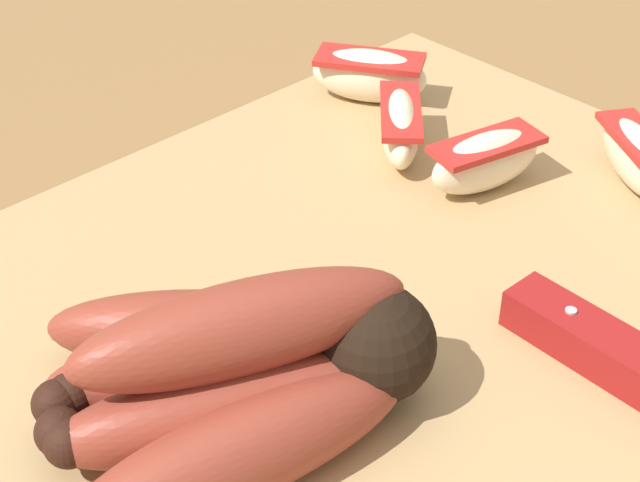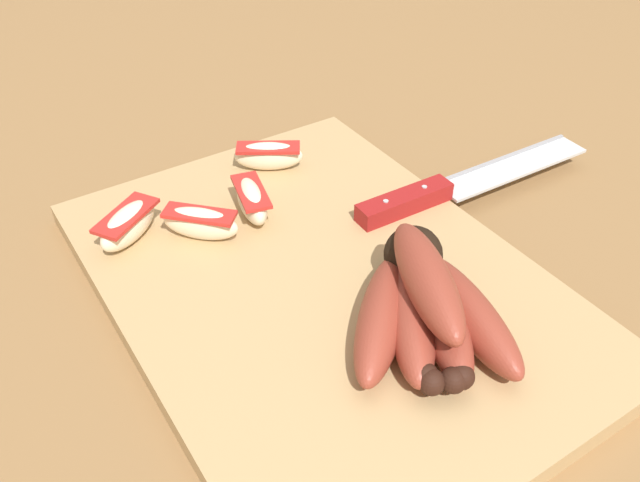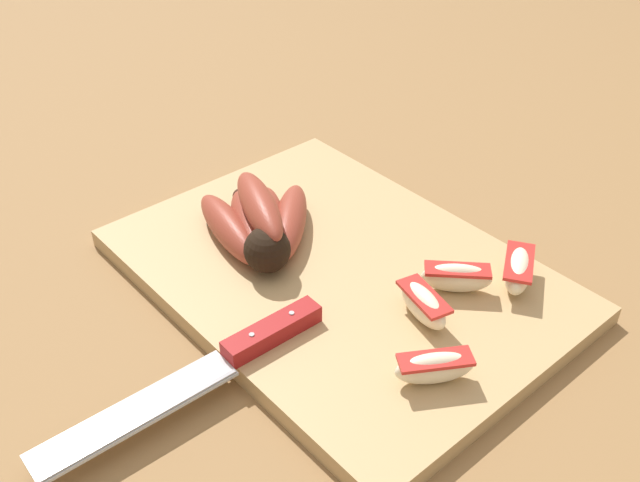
{
  "view_description": "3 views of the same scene",
  "coord_description": "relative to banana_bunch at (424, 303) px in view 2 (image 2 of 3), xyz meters",
  "views": [
    {
      "loc": [
        0.27,
        0.26,
        0.31
      ],
      "look_at": [
        0.01,
        -0.01,
        0.04
      ],
      "focal_mm": 56.24,
      "sensor_mm": 36.0,
      "label": 1
    },
    {
      "loc": [
        0.36,
        -0.22,
        0.4
      ],
      "look_at": [
        0.0,
        0.01,
        0.06
      ],
      "focal_mm": 37.61,
      "sensor_mm": 36.0,
      "label": 2
    },
    {
      "loc": [
        -0.43,
        0.41,
        0.49
      ],
      "look_at": [
        0.03,
        0.02,
        0.05
      ],
      "focal_mm": 41.21,
      "sensor_mm": 36.0,
      "label": 3
    }
  ],
  "objects": [
    {
      "name": "cutting_board",
      "position": [
        -0.09,
        -0.03,
        -0.03
      ],
      "size": [
        0.46,
        0.33,
        0.02
      ],
      "primitive_type": "cube",
      "color": "tan",
      "rests_on": "ground_plane"
    },
    {
      "name": "apple_wedge_far",
      "position": [
        -0.2,
        -0.04,
        -0.01
      ],
      "size": [
        0.07,
        0.04,
        0.03
      ],
      "color": "#F4E5C1",
      "rests_on": "cutting_board"
    },
    {
      "name": "ground_plane",
      "position": [
        -0.1,
        -0.04,
        -0.04
      ],
      "size": [
        6.0,
        6.0,
        0.0
      ],
      "primitive_type": "plane",
      "color": "olive"
    },
    {
      "name": "banana_bunch",
      "position": [
        0.0,
        0.0,
        0.0
      ],
      "size": [
        0.16,
        0.15,
        0.07
      ],
      "color": "black",
      "rests_on": "cutting_board"
    },
    {
      "name": "apple_wedge_near",
      "position": [
        -0.22,
        -0.15,
        -0.01
      ],
      "size": [
        0.06,
        0.07,
        0.03
      ],
      "color": "#F4E5C1",
      "rests_on": "cutting_board"
    },
    {
      "name": "apple_wedge_middle",
      "position": [
        -0.19,
        -0.1,
        -0.01
      ],
      "size": [
        0.06,
        0.06,
        0.03
      ],
      "color": "#F4E5C1",
      "rests_on": "cutting_board"
    },
    {
      "name": "chefs_knife",
      "position": [
        -0.13,
        0.13,
        -0.02
      ],
      "size": [
        0.04,
        0.28,
        0.02
      ],
      "color": "silver",
      "rests_on": "cutting_board"
    },
    {
      "name": "apple_wedge_extra",
      "position": [
        -0.26,
        0.01,
        -0.01
      ],
      "size": [
        0.05,
        0.07,
        0.03
      ],
      "color": "#F4E5C1",
      "rests_on": "cutting_board"
    }
  ]
}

